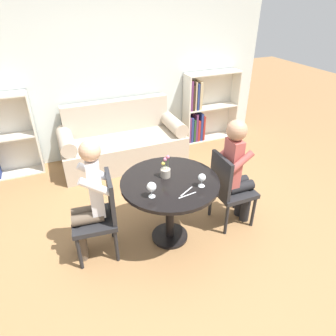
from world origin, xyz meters
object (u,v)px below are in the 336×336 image
chair_left (101,213)px  wine_glass_left (152,187)px  flower_vase (165,171)px  chair_right (229,187)px  couch (123,143)px  wine_glass_right (202,178)px  person_left (89,200)px  bookshelf_right (203,110)px  person_right (237,170)px

chair_left → wine_glass_left: 0.63m
chair_left → flower_vase: size_ratio=3.69×
chair_left → chair_right: bearing=92.5°
couch → chair_right: couch is taller
couch → wine_glass_right: bearing=-83.3°
flower_vase → couch: bearing=89.6°
wine_glass_left → flower_vase: 0.36m
chair_left → person_left: (-0.09, 0.02, 0.18)m
wine_glass_right → chair_right: bearing=22.3°
wine_glass_left → bookshelf_right: bearing=52.2°
bookshelf_right → chair_left: (-2.25, -2.07, -0.06)m
chair_right → person_right: 0.22m
person_right → flower_vase: size_ratio=5.26×
couch → chair_right: bearing=-69.7°
wine_glass_right → wine_glass_left: bearing=177.1°
person_right → wine_glass_right: size_ratio=9.47×
wine_glass_right → person_right: bearing=19.0°
couch → chair_left: bearing=-111.4°
couch → person_left: (-0.79, -1.78, 0.36)m
person_left → wine_glass_right: (1.04, -0.30, 0.17)m
couch → wine_glass_right: (0.24, -2.08, 0.53)m
chair_left → chair_right: same height
chair_left → chair_right: 1.41m
wine_glass_left → person_left: bearing=152.5°
bookshelf_right → wine_glass_right: 2.71m
bookshelf_right → chair_right: (-0.85, -2.16, -0.06)m
chair_left → flower_vase: 0.76m
chair_right → wine_glass_left: wine_glass_left is taller
wine_glass_right → bookshelf_right: bearing=61.0°
chair_right → wine_glass_right: chair_right is taller
bookshelf_right → chair_right: 2.32m
couch → bookshelf_right: bearing=9.8°
couch → bookshelf_right: size_ratio=1.57×
couch → chair_left: 1.94m
chair_right → person_right: size_ratio=0.70×
person_left → wine_glass_right: bearing=80.1°
chair_left → person_left: size_ratio=0.70×
chair_left → flower_vase: (0.69, 0.01, 0.32)m
wine_glass_right → flower_vase: 0.39m
couch → person_right: size_ratio=1.46×
bookshelf_right → flower_vase: bearing=-127.1°
person_right → wine_glass_left: size_ratio=8.43×
person_right → wine_glass_left: bearing=99.1°
person_left → bookshelf_right: bearing=137.7°
chair_left → wine_glass_right: (0.95, -0.29, 0.35)m
chair_left → wine_glass_left: wine_glass_left is taller
bookshelf_right → wine_glass_right: bearing=-119.0°
bookshelf_right → flower_vase: 2.60m
bookshelf_right → person_right: 2.30m
couch → wine_glass_left: bearing=-97.1°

